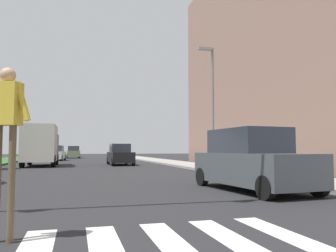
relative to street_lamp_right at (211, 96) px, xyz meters
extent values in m
plane|color=#262628|center=(-7.64, 8.42, -4.59)|extent=(140.00, 140.00, 0.00)
cube|color=silver|center=(-8.54, -14.39, -4.59)|extent=(0.45, 2.20, 0.01)
cube|color=silver|center=(-7.64, -14.39, -4.59)|extent=(0.45, 2.20, 0.01)
cube|color=silver|center=(-6.74, -14.39, -4.59)|extent=(0.45, 2.20, 0.01)
cube|color=silver|center=(-5.84, -14.39, -4.59)|extent=(0.45, 2.20, 0.01)
cube|color=silver|center=(-4.94, -14.39, -4.59)|extent=(0.45, 2.20, 0.01)
cube|color=#9E9991|center=(0.60, 6.42, -4.52)|extent=(3.00, 64.00, 0.15)
cylinder|color=slate|center=(0.10, 0.00, -0.69)|extent=(0.14, 0.14, 7.50)
cube|color=gray|center=(-0.40, 0.00, 2.96)|extent=(0.90, 0.24, 0.16)
cylinder|color=brown|center=(-8.92, -13.93, -3.77)|extent=(0.13, 0.13, 1.65)
cube|color=gold|center=(-9.02, -13.89, -2.63)|extent=(0.44, 0.37, 0.62)
cylinder|color=gold|center=(-8.80, -13.98, -2.60)|extent=(0.28, 0.19, 0.58)
sphere|color=tan|center=(-9.02, -13.89, -2.21)|extent=(0.29, 0.29, 0.22)
cube|color=#474C51|center=(-2.62, -9.51, -3.89)|extent=(2.28, 4.74, 0.96)
cube|color=#2D333D|center=(-2.64, -9.28, -3.02)|extent=(1.88, 2.66, 0.79)
cylinder|color=black|center=(-1.59, -11.28, -4.27)|extent=(0.27, 0.66, 0.64)
cylinder|color=black|center=(-3.33, -11.43, -4.27)|extent=(0.27, 0.66, 0.64)
cylinder|color=black|center=(-1.91, -7.59, -4.27)|extent=(0.27, 0.66, 0.64)
cylinder|color=black|center=(-3.64, -7.74, -4.27)|extent=(0.27, 0.66, 0.64)
cube|color=black|center=(-4.48, 8.86, -3.95)|extent=(1.80, 4.54, 0.85)
cube|color=#2D333D|center=(-4.48, 9.08, -3.18)|extent=(1.56, 2.05, 0.69)
cylinder|color=black|center=(-3.67, 7.06, -4.27)|extent=(0.23, 0.64, 0.64)
cylinder|color=black|center=(-5.25, 7.04, -4.27)|extent=(0.23, 0.64, 0.64)
cylinder|color=black|center=(-3.71, 10.68, -4.27)|extent=(0.23, 0.64, 0.64)
cylinder|color=black|center=(-5.29, 10.66, -4.27)|extent=(0.23, 0.64, 0.64)
cube|color=silver|center=(-10.26, 21.63, -3.96)|extent=(2.14, 4.31, 0.83)
cube|color=#2D333D|center=(-10.28, 21.42, -3.20)|extent=(1.73, 2.01, 0.68)
cylinder|color=black|center=(-10.94, 23.33, -4.27)|extent=(0.27, 0.66, 0.64)
cylinder|color=black|center=(-9.31, 23.20, -4.27)|extent=(0.27, 0.66, 0.64)
cylinder|color=black|center=(-11.22, 20.07, -4.27)|extent=(0.27, 0.66, 0.64)
cylinder|color=black|center=(-9.59, 19.93, -4.27)|extent=(0.27, 0.66, 0.64)
cube|color=gray|center=(-8.40, 32.39, -3.95)|extent=(1.92, 4.49, 0.85)
cube|color=#2D333D|center=(-8.39, 32.17, -3.17)|extent=(1.63, 2.04, 0.70)
cylinder|color=black|center=(-9.26, 34.13, -4.27)|extent=(0.24, 0.65, 0.64)
cylinder|color=black|center=(-7.64, 34.18, -4.27)|extent=(0.24, 0.65, 0.64)
cylinder|color=black|center=(-9.15, 30.60, -4.27)|extent=(0.24, 0.65, 0.64)
cylinder|color=black|center=(-7.53, 30.65, -4.27)|extent=(0.24, 0.65, 0.64)
cube|color=black|center=(-10.67, 10.82, -3.14)|extent=(2.30, 2.00, 2.20)
cube|color=beige|center=(-10.67, 7.72, -2.84)|extent=(2.30, 4.20, 2.70)
cylinder|color=black|center=(-11.72, 10.82, -4.14)|extent=(0.30, 0.90, 0.90)
cylinder|color=black|center=(-9.62, 10.82, -4.14)|extent=(0.30, 0.90, 0.90)
cylinder|color=black|center=(-11.72, 6.67, -4.14)|extent=(0.30, 0.90, 0.90)
cylinder|color=black|center=(-9.62, 6.67, -4.14)|extent=(0.30, 0.90, 0.90)
camera|label=1|loc=(-8.05, -19.12, -3.29)|focal=35.83mm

